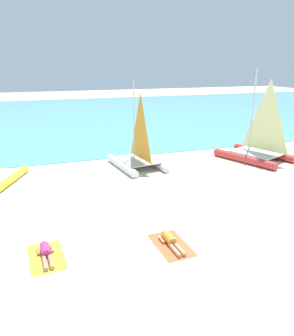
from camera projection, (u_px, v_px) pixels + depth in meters
name	position (u px, v px, depth m)	size (l,w,h in m)	color
ground_plane	(122.00, 164.00, 20.57)	(120.00, 120.00, 0.00)	beige
ocean_water	(77.00, 115.00, 39.71)	(120.00, 40.00, 0.05)	#5BB2C1
sailboat_red	(257.00, 147.00, 21.12)	(4.26, 5.19, 5.83)	#CC3838
sailboat_white	(138.00, 155.00, 19.65)	(2.99, 4.20, 5.10)	white
towel_left	(46.00, 257.00, 10.62)	(1.10, 1.90, 0.01)	yellow
sunbather_left	(46.00, 252.00, 10.64)	(0.57, 1.57, 0.30)	#D83372
towel_right	(171.00, 245.00, 11.31)	(1.10, 1.90, 0.01)	#EA5933
sunbather_right	(171.00, 241.00, 11.33)	(0.56, 1.56, 0.30)	orange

